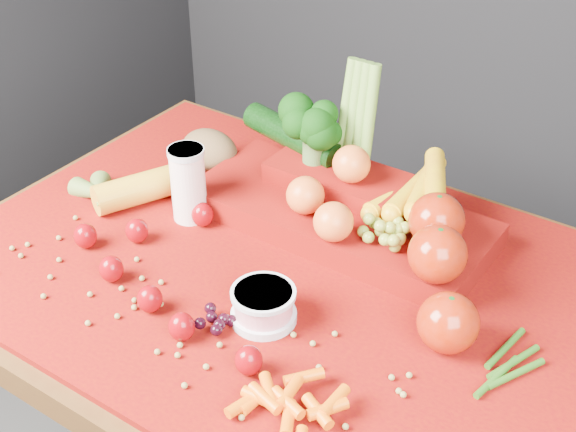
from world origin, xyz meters
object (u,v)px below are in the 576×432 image
Objects in this scene: yogurt_bowl at (263,305)px; produce_mound at (359,205)px; table at (281,316)px; milk_glass at (188,181)px.

produce_mound is (0.00, 0.27, 0.03)m from yogurt_bowl.
table is 7.99× the size of milk_glass.
produce_mound is at bearing 69.98° from table.
milk_glass is 1.39× the size of yogurt_bowl.
table is at bearing 113.64° from yogurt_bowl.
milk_glass reaches higher than yogurt_bowl.
table is at bearing -7.32° from milk_glass.
milk_glass is at bearing 172.68° from table.
table is at bearing -110.02° from produce_mound.
yogurt_bowl is at bearing -28.96° from milk_glass.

